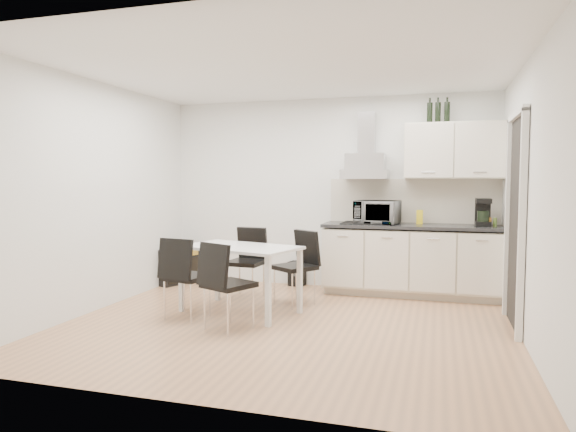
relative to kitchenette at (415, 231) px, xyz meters
name	(u,v)px	position (x,y,z in m)	size (l,w,h in m)	color
ground	(287,324)	(-1.19, -1.73, -0.83)	(4.50, 4.50, 0.00)	tan
wall_back	(328,193)	(-1.19, 0.27, 0.47)	(4.50, 0.10, 2.60)	silver
wall_front	(198,209)	(-1.19, -3.73, 0.47)	(4.50, 0.10, 2.60)	silver
wall_left	(97,196)	(-3.44, -1.73, 0.47)	(0.10, 4.00, 2.60)	silver
wall_right	(529,201)	(1.06, -1.73, 0.47)	(0.10, 4.00, 2.60)	silver
ceiling	(287,68)	(-1.19, -1.73, 1.77)	(4.50, 4.50, 0.00)	white
doorway	(514,224)	(1.02, -1.18, 0.22)	(0.08, 1.04, 2.10)	white
kitchenette	(415,231)	(0.00, 0.00, 0.00)	(2.22, 0.64, 2.52)	beige
dining_table	(240,254)	(-1.83, -1.42, -0.17)	(1.42, 1.04, 0.75)	white
chair_far_left	(246,263)	(-2.02, -0.75, -0.39)	(0.44, 0.50, 0.88)	black
chair_far_right	(294,268)	(-1.34, -0.91, -0.39)	(0.44, 0.50, 0.88)	black
chair_near_left	(187,278)	(-2.28, -1.82, -0.39)	(0.44, 0.50, 0.88)	black
chair_near_right	(229,286)	(-1.69, -2.08, -0.39)	(0.44, 0.50, 0.88)	black
guitar_amp	(177,266)	(-3.29, -0.17, -0.57)	(0.47, 0.66, 0.51)	black
floor_speaker	(297,274)	(-1.60, 0.17, -0.66)	(0.20, 0.18, 0.34)	black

